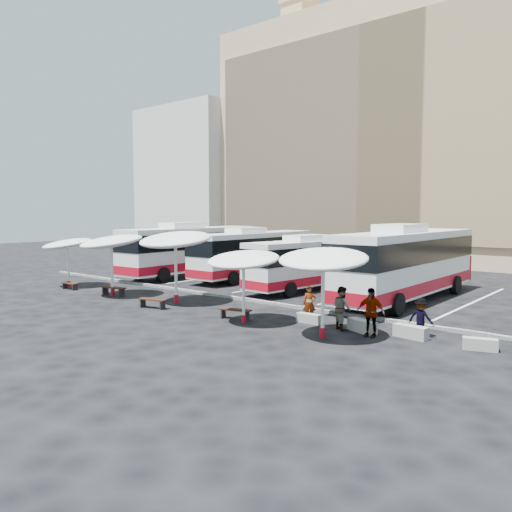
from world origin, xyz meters
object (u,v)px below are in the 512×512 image
Objects in this scene: sunshade_3 at (244,260)px; wood_bench_2 at (152,301)px; bus_1 at (255,252)px; wood_bench_3 at (235,311)px; sunshade_4 at (323,259)px; conc_bench_0 at (309,318)px; bus_3 at (408,261)px; conc_bench_3 at (480,344)px; conc_bench_2 at (411,332)px; passenger_1 at (342,308)px; wood_bench_1 at (113,289)px; passenger_2 at (371,312)px; conc_bench_1 at (362,326)px; sunshade_2 at (175,240)px; wood_bench_0 at (70,284)px; passenger_0 at (309,304)px; sunshade_1 at (111,242)px; bus_0 at (192,248)px; bus_2 at (315,261)px; passenger_3 at (421,318)px; sunshade_0 at (68,244)px.

sunshade_3 is 6.24m from wood_bench_2.
bus_1 is 7.52× the size of wood_bench_3.
sunshade_4 is 3.81m from conc_bench_0.
bus_3 is 11.60× the size of conc_bench_3.
passenger_1 is (-2.74, -0.46, 0.65)m from conc_bench_2.
wood_bench_3 is (9.64, -0.22, -0.03)m from wood_bench_1.
passenger_2 is (5.30, 1.36, -1.80)m from sunshade_3.
conc_bench_1 is (13.99, -10.02, -1.65)m from bus_1.
passenger_1 is (-5.27, -0.39, 0.68)m from conc_bench_3.
wood_bench_0 is (-8.66, -1.13, -3.04)m from sunshade_2.
conc_bench_2 is at bearing -41.01° from passenger_0.
bus_0 is at bearing 110.48° from sunshade_1.
conc_bench_1 is at bearing 4.64° from wood_bench_1.
sunshade_2 is at bearing -176.48° from conc_bench_2.
sunshade_4 is at bearing 0.37° from sunshade_3.
bus_1 is 2.74× the size of sunshade_4.
wood_bench_1 reaches higher than wood_bench_2.
bus_2 is at bearing -19.34° from passenger_1.
sunshade_4 is 3.30× the size of conc_bench_2.
conc_bench_2 is (7.43, 1.77, -0.11)m from wood_bench_3.
passenger_1 reaches higher than conc_bench_0.
wood_bench_3 is 3.34m from conc_bench_0.
passenger_2 is (19.90, 1.12, 0.64)m from wood_bench_0.
bus_2 is 12.21m from passenger_2.
wood_bench_0 is 21.28m from conc_bench_2.
passenger_1 is at bearing -170.99° from conc_bench_1.
passenger_3 is at bearing 15.64° from wood_bench_3.
sunshade_1 is 4.60m from sunshade_2.
bus_3 is 12.58m from sunshade_2.
wood_bench_0 is 18.52m from passenger_1.
conc_bench_1 is (10.65, 0.45, -3.10)m from sunshade_2.
bus_2 is 12.27m from wood_bench_1.
passenger_0 is (-2.75, 0.35, 0.54)m from conc_bench_1.
sunshade_4 reaches higher than conc_bench_3.
conc_bench_3 is (5.14, 2.06, -2.81)m from sunshade_4.
conc_bench_1 is 0.74× the size of passenger_1.
sunshade_2 is 1.22× the size of sunshade_3.
wood_bench_2 is (3.54, -12.21, -1.53)m from bus_1.
conc_bench_0 is at bearing 25.98° from wood_bench_3.
passenger_0 is (16.55, 1.93, 0.47)m from wood_bench_0.
bus_3 is 10.59m from wood_bench_3.
sunshade_4 is 2.68× the size of wood_bench_2.
wood_bench_3 reaches higher than wood_bench_0.
sunshade_0 is 2.39× the size of wood_bench_1.
wood_bench_2 is 1.05× the size of passenger_3.
wood_bench_3 reaches higher than conc_bench_3.
passenger_1 reaches higher than passenger_0.
passenger_0 is at bearing 162.03° from passenger_2.
bus_1 is at bearing 144.38° from conc_bench_1.
sunshade_4 is 4.36m from conc_bench_2.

